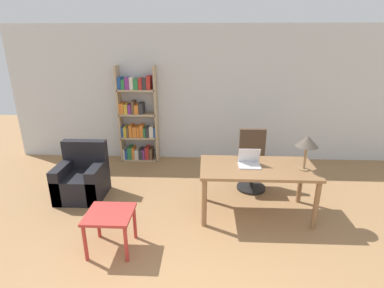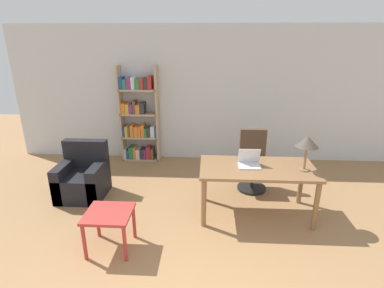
# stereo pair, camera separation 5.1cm
# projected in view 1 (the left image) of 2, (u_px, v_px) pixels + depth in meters

# --- Properties ---
(wall_back) EXTENTS (8.00, 0.06, 2.70)m
(wall_back) POSITION_uv_depth(u_px,v_px,m) (207.00, 95.00, 6.03)
(wall_back) COLOR silver
(wall_back) RESTS_ON ground_plane
(desk) EXTENTS (1.60, 0.81, 0.74)m
(desk) POSITION_uv_depth(u_px,v_px,m) (257.00, 173.00, 4.20)
(desk) COLOR olive
(desk) RESTS_ON ground_plane
(laptop) EXTENTS (0.30, 0.25, 0.25)m
(laptop) POSITION_uv_depth(u_px,v_px,m) (249.00, 162.00, 4.19)
(laptop) COLOR silver
(laptop) RESTS_ON desk
(table_lamp) EXTENTS (0.30, 0.30, 0.48)m
(table_lamp) POSITION_uv_depth(u_px,v_px,m) (307.00, 142.00, 3.96)
(table_lamp) COLOR olive
(table_lamp) RESTS_ON desk
(office_chair) EXTENTS (0.48, 0.48, 1.01)m
(office_chair) POSITION_uv_depth(u_px,v_px,m) (252.00, 163.00, 5.04)
(office_chair) COLOR black
(office_chair) RESTS_ON ground_plane
(side_table_blue) EXTENTS (0.54, 0.50, 0.50)m
(side_table_blue) POSITION_uv_depth(u_px,v_px,m) (110.00, 219.00, 3.54)
(side_table_blue) COLOR #B2332D
(side_table_blue) RESTS_ON ground_plane
(armchair) EXTENTS (0.71, 0.70, 0.87)m
(armchair) POSITION_uv_depth(u_px,v_px,m) (82.00, 179.00, 4.81)
(armchair) COLOR black
(armchair) RESTS_ON ground_plane
(bookshelf) EXTENTS (0.77, 0.28, 1.94)m
(bookshelf) POSITION_uv_depth(u_px,v_px,m) (137.00, 120.00, 6.08)
(bookshelf) COLOR tan
(bookshelf) RESTS_ON ground_plane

